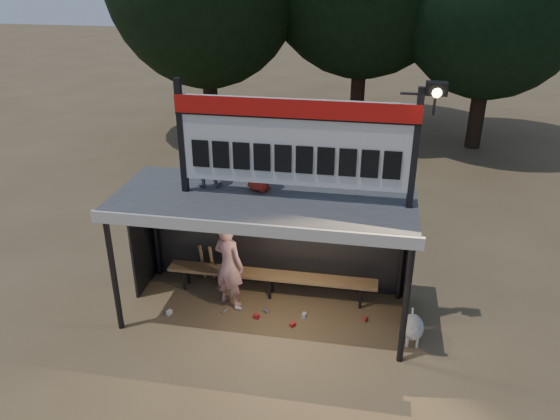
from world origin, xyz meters
name	(u,v)px	position (x,y,z in m)	size (l,w,h in m)	color
ground	(265,312)	(0.00, 0.00, 0.00)	(80.00, 80.00, 0.00)	brown
player	(229,265)	(-0.70, 0.15, 0.84)	(0.61, 0.40, 1.68)	silver
child_a	(205,155)	(-1.07, 0.29, 2.87)	(0.53, 0.41, 1.09)	slate
child_b	(259,160)	(-0.13, 0.25, 2.86)	(0.53, 0.34, 1.08)	#B0281B
dugout_shelter	(267,216)	(0.00, 0.24, 1.85)	(5.10, 2.08, 2.32)	#3D3D40
scoreboard_assembly	(298,140)	(0.56, -0.01, 3.32)	(4.10, 0.27, 1.99)	black
bench	(271,276)	(0.00, 0.55, 0.43)	(4.00, 0.35, 0.48)	olive
dog	(413,328)	(2.61, -0.38, 0.28)	(0.36, 0.81, 0.49)	beige
bats	(217,263)	(-1.14, 0.82, 0.43)	(0.68, 0.35, 0.84)	#9D7249
litter	(264,315)	(0.00, -0.14, 0.04)	(3.63, 0.57, 0.08)	red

